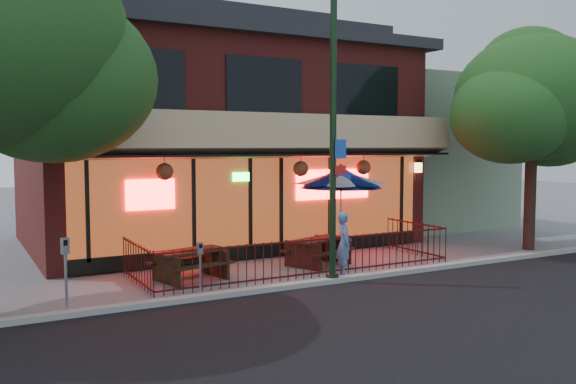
% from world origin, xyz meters
% --- Properties ---
extents(ground, '(80.00, 80.00, 0.00)m').
position_xyz_m(ground, '(0.00, 0.00, 0.00)').
color(ground, gray).
rests_on(ground, ground).
extents(asphalt_street, '(80.00, 11.00, 0.00)m').
position_xyz_m(asphalt_street, '(0.00, -6.00, 0.00)').
color(asphalt_street, black).
rests_on(asphalt_street, ground).
extents(curb, '(80.00, 0.25, 0.12)m').
position_xyz_m(curb, '(0.00, -0.50, 0.06)').
color(curb, '#999993').
rests_on(curb, ground).
extents(restaurant_building, '(12.96, 9.49, 8.05)m').
position_xyz_m(restaurant_building, '(0.00, 7.11, 4.13)').
color(restaurant_building, maroon).
rests_on(restaurant_building, ground).
extents(neighbor_building, '(6.00, 7.00, 6.00)m').
position_xyz_m(neighbor_building, '(9.00, 7.70, 3.00)').
color(neighbor_building, gray).
rests_on(neighbor_building, ground).
extents(patio_fence, '(8.44, 2.62, 1.00)m').
position_xyz_m(patio_fence, '(0.00, 0.50, 0.63)').
color(patio_fence, '#3F0D0D').
rests_on(patio_fence, ground).
extents(street_light, '(0.43, 0.32, 7.00)m').
position_xyz_m(street_light, '(0.00, -0.40, 3.15)').
color(street_light, black).
rests_on(street_light, ground).
extents(street_tree_right, '(4.80, 4.80, 7.02)m').
position_xyz_m(street_tree_right, '(8.04, 0.59, 4.96)').
color(street_tree_right, '#36261B').
rests_on(street_tree_right, ground).
extents(picnic_table_left, '(1.98, 1.67, 0.74)m').
position_xyz_m(picnic_table_left, '(-2.91, 1.47, 0.49)').
color(picnic_table_left, '#311F11').
rests_on(picnic_table_left, ground).
extents(picnic_table_right, '(2.08, 1.84, 0.74)m').
position_xyz_m(picnic_table_right, '(0.80, 1.54, 0.48)').
color(picnic_table_right, '#321811').
rests_on(picnic_table_right, ground).
extents(patio_umbrella, '(2.40, 2.40, 2.74)m').
position_xyz_m(patio_umbrella, '(2.11, 2.40, 2.34)').
color(patio_umbrella, gray).
rests_on(patio_umbrella, ground).
extents(pedestrian, '(0.56, 0.68, 1.61)m').
position_xyz_m(pedestrian, '(0.67, 0.10, 0.81)').
color(pedestrian, '#5873B0').
rests_on(pedestrian, ground).
extents(parking_meter_near, '(0.12, 0.10, 1.22)m').
position_xyz_m(parking_meter_near, '(-3.36, -0.40, 0.83)').
color(parking_meter_near, gray).
rests_on(parking_meter_near, ground).
extents(parking_meter_far, '(0.17, 0.16, 1.52)m').
position_xyz_m(parking_meter_far, '(-6.09, -0.40, 1.03)').
color(parking_meter_far, gray).
rests_on(parking_meter_far, ground).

